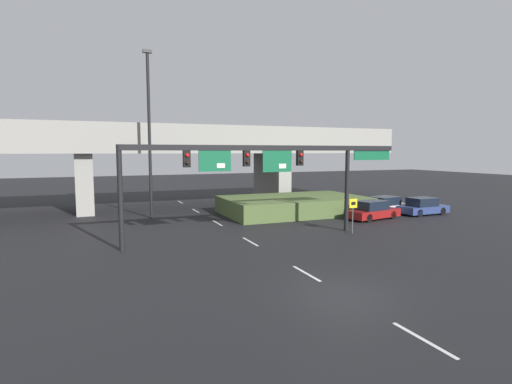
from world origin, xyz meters
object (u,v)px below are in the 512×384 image
highway_light_pole_near (149,131)px  parked_sedan_near_right (373,211)px  speed_limit_sign (353,210)px  signal_gantry (265,162)px  parked_sedan_far_right (423,207)px  parked_sedan_mid_right (385,205)px

highway_light_pole_near → parked_sedan_near_right: 18.81m
speed_limit_sign → highway_light_pole_near: highway_light_pole_near is taller
speed_limit_sign → signal_gantry: bearing=170.8°
signal_gantry → highway_light_pole_near: 11.90m
signal_gantry → parked_sedan_far_right: (16.19, 3.38, -4.07)m
parked_sedan_mid_right → highway_light_pole_near: bearing=152.3°
speed_limit_sign → highway_light_pole_near: 16.87m
parked_sedan_far_right → highway_light_pole_near: bearing=160.2°
signal_gantry → highway_light_pole_near: bearing=118.0°
signal_gantry → parked_sedan_mid_right: (13.74, 5.22, -4.06)m
parked_sedan_near_right → parked_sedan_far_right: 5.47m
parked_sedan_mid_right → parked_sedan_far_right: parked_sedan_mid_right is taller
parked_sedan_mid_right → parked_sedan_far_right: bearing=-49.9°
signal_gantry → highway_light_pole_near: size_ratio=1.37×
speed_limit_sign → parked_sedan_mid_right: size_ratio=0.48×
signal_gantry → parked_sedan_mid_right: 15.25m
highway_light_pole_near → parked_sedan_near_right: bearing=-23.9°
parked_sedan_near_right → parked_sedan_far_right: (5.47, 0.23, -0.01)m
speed_limit_sign → parked_sedan_far_right: bearing=22.6°
highway_light_pole_near → parked_sedan_near_right: (16.20, -7.18, -6.30)m
parked_sedan_near_right → parked_sedan_mid_right: size_ratio=0.98×
signal_gantry → speed_limit_sign: size_ratio=7.72×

